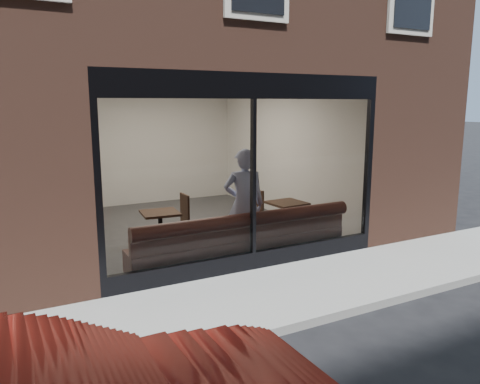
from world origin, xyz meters
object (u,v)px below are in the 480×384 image
cafe_table_right (287,203)px  cafe_chair_right (249,224)px  cafe_chair_left (176,230)px  cafe_table_left (160,213)px  banquette (241,250)px  person (244,204)px

cafe_table_right → cafe_chair_right: bearing=135.2°
cafe_chair_left → cafe_table_left: bearing=44.7°
cafe_chair_left → cafe_chair_right: cafe_chair_right is taller
banquette → cafe_chair_right: bearing=56.5°
banquette → person: (0.16, 0.20, 0.76)m
cafe_chair_left → cafe_chair_right: (1.50, -0.29, 0.00)m
banquette → cafe_chair_right: size_ratio=8.69×
cafe_table_left → cafe_chair_right: size_ratio=1.44×
cafe_table_left → cafe_chair_right: 2.05m
cafe_chair_left → person: bearing=115.3°
cafe_table_left → cafe_table_right: (2.55, -0.38, 0.00)m
person → cafe_table_left: size_ratio=2.97×
banquette → cafe_chair_left: size_ratio=9.45×
cafe_table_left → cafe_chair_left: (0.48, 0.48, -0.50)m
banquette → cafe_table_left: (-1.04, 1.24, 0.52)m
person → cafe_table_left: 1.60m
banquette → cafe_chair_left: banquette is taller
cafe_table_left → cafe_table_right: 2.58m
cafe_table_left → person: bearing=-40.7°
cafe_table_left → cafe_chair_left: bearing=44.7°
cafe_table_left → cafe_table_right: size_ratio=0.96×
person → cafe_table_right: 1.52m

